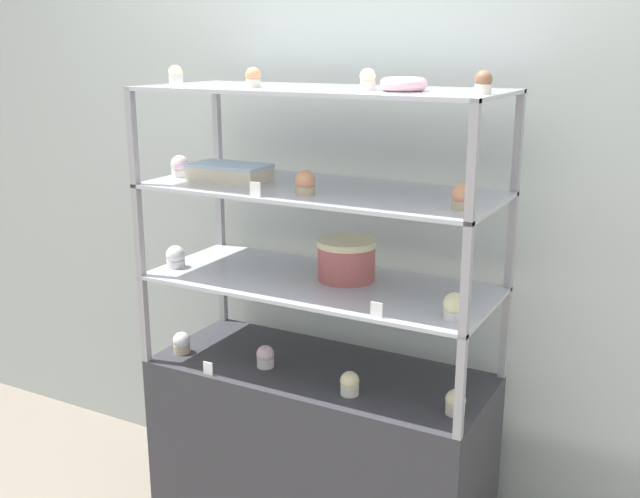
# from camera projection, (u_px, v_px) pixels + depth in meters

# --- Properties ---
(back_wall) EXTENTS (8.00, 0.05, 2.60)m
(back_wall) POSITION_uv_depth(u_px,v_px,m) (371.00, 172.00, 2.69)
(back_wall) COLOR #A8B2AD
(back_wall) RESTS_ON ground_plane
(display_base) EXTENTS (1.14, 0.48, 0.69)m
(display_base) POSITION_uv_depth(u_px,v_px,m) (320.00, 459.00, 2.61)
(display_base) COLOR #333338
(display_base) RESTS_ON ground_plane
(display_riser_lower) EXTENTS (1.14, 0.48, 0.31)m
(display_riser_lower) POSITION_uv_depth(u_px,v_px,m) (320.00, 287.00, 2.45)
(display_riser_lower) COLOR #99999E
(display_riser_lower) RESTS_ON display_base
(display_riser_middle) EXTENTS (1.14, 0.48, 0.31)m
(display_riser_middle) POSITION_uv_depth(u_px,v_px,m) (320.00, 194.00, 2.36)
(display_riser_middle) COLOR #99999E
(display_riser_middle) RESTS_ON display_riser_lower
(display_riser_upper) EXTENTS (1.14, 0.48, 0.31)m
(display_riser_upper) POSITION_uv_depth(u_px,v_px,m) (320.00, 95.00, 2.28)
(display_riser_upper) COLOR #99999E
(display_riser_upper) RESTS_ON display_riser_middle
(layer_cake_centerpiece) EXTENTS (0.19, 0.19, 0.13)m
(layer_cake_centerpiece) POSITION_uv_depth(u_px,v_px,m) (346.00, 259.00, 2.44)
(layer_cake_centerpiece) COLOR #C66660
(layer_cake_centerpiece) RESTS_ON display_riser_lower
(sheet_cake_frosted) EXTENTS (0.26, 0.15, 0.06)m
(sheet_cake_frosted) POSITION_uv_depth(u_px,v_px,m) (230.00, 172.00, 2.47)
(sheet_cake_frosted) COLOR beige
(sheet_cake_frosted) RESTS_ON display_riser_middle
(cupcake_0) EXTENTS (0.06, 0.06, 0.08)m
(cupcake_0) POSITION_uv_depth(u_px,v_px,m) (182.00, 343.00, 2.64)
(cupcake_0) COLOR #CCB28C
(cupcake_0) RESTS_ON display_base
(cupcake_1) EXTENTS (0.06, 0.06, 0.08)m
(cupcake_1) POSITION_uv_depth(u_px,v_px,m) (265.00, 357.00, 2.52)
(cupcake_1) COLOR white
(cupcake_1) RESTS_ON display_base
(cupcake_2) EXTENTS (0.06, 0.06, 0.08)m
(cupcake_2) POSITION_uv_depth(u_px,v_px,m) (350.00, 384.00, 2.32)
(cupcake_2) COLOR white
(cupcake_2) RESTS_ON display_base
(cupcake_3) EXTENTS (0.06, 0.06, 0.08)m
(cupcake_3) POSITION_uv_depth(u_px,v_px,m) (455.00, 402.00, 2.20)
(cupcake_3) COLOR beige
(cupcake_3) RESTS_ON display_base
(price_tag_0) EXTENTS (0.04, 0.00, 0.04)m
(price_tag_0) POSITION_uv_depth(u_px,v_px,m) (208.00, 368.00, 2.47)
(price_tag_0) COLOR white
(price_tag_0) RESTS_ON display_base
(cupcake_4) EXTENTS (0.07, 0.07, 0.08)m
(cupcake_4) POSITION_uv_depth(u_px,v_px,m) (176.00, 257.00, 2.58)
(cupcake_4) COLOR white
(cupcake_4) RESTS_ON display_riser_lower
(cupcake_5) EXTENTS (0.07, 0.07, 0.08)m
(cupcake_5) POSITION_uv_depth(u_px,v_px,m) (455.00, 307.00, 2.09)
(cupcake_5) COLOR white
(cupcake_5) RESTS_ON display_riser_lower
(price_tag_1) EXTENTS (0.04, 0.00, 0.04)m
(price_tag_1) POSITION_uv_depth(u_px,v_px,m) (376.00, 310.00, 2.11)
(price_tag_1) COLOR white
(price_tag_1) RESTS_ON display_riser_lower
(cupcake_6) EXTENTS (0.06, 0.06, 0.07)m
(cupcake_6) POSITION_uv_depth(u_px,v_px,m) (180.00, 167.00, 2.55)
(cupcake_6) COLOR white
(cupcake_6) RESTS_ON display_riser_middle
(cupcake_7) EXTENTS (0.06, 0.06, 0.07)m
(cupcake_7) POSITION_uv_depth(u_px,v_px,m) (305.00, 183.00, 2.25)
(cupcake_7) COLOR #CCB28C
(cupcake_7) RESTS_ON display_riser_middle
(cupcake_8) EXTENTS (0.06, 0.06, 0.07)m
(cupcake_8) POSITION_uv_depth(u_px,v_px,m) (463.00, 197.00, 2.04)
(cupcake_8) COLOR #CCB28C
(cupcake_8) RESTS_ON display_riser_middle
(price_tag_2) EXTENTS (0.04, 0.00, 0.04)m
(price_tag_2) POSITION_uv_depth(u_px,v_px,m) (255.00, 189.00, 2.21)
(price_tag_2) COLOR white
(price_tag_2) RESTS_ON display_riser_middle
(cupcake_9) EXTENTS (0.05, 0.05, 0.06)m
(cupcake_9) POSITION_uv_depth(u_px,v_px,m) (176.00, 75.00, 2.47)
(cupcake_9) COLOR white
(cupcake_9) RESTS_ON display_riser_upper
(cupcake_10) EXTENTS (0.05, 0.05, 0.06)m
(cupcake_10) POSITION_uv_depth(u_px,v_px,m) (253.00, 78.00, 2.26)
(cupcake_10) COLOR beige
(cupcake_10) RESTS_ON display_riser_upper
(cupcake_11) EXTENTS (0.05, 0.05, 0.06)m
(cupcake_11) POSITION_uv_depth(u_px,v_px,m) (368.00, 79.00, 2.15)
(cupcake_11) COLOR white
(cupcake_11) RESTS_ON display_riser_upper
(cupcake_12) EXTENTS (0.05, 0.05, 0.06)m
(cupcake_12) POSITION_uv_depth(u_px,v_px,m) (483.00, 82.00, 1.97)
(cupcake_12) COLOR beige
(cupcake_12) RESTS_ON display_riser_upper
(price_tag_3) EXTENTS (0.04, 0.00, 0.04)m
(price_tag_3) POSITION_uv_depth(u_px,v_px,m) (178.00, 81.00, 2.25)
(price_tag_3) COLOR white
(price_tag_3) RESTS_ON display_riser_upper
(donut_glazed) EXTENTS (0.13, 0.13, 0.04)m
(donut_glazed) POSITION_uv_depth(u_px,v_px,m) (403.00, 84.00, 2.11)
(donut_glazed) COLOR #EFB2BC
(donut_glazed) RESTS_ON display_riser_upper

